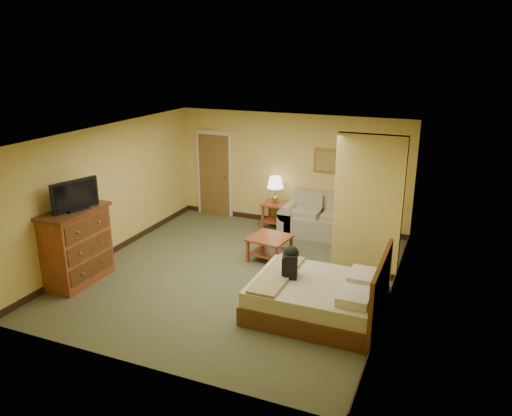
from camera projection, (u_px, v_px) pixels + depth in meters
The scene contains 17 objects.
floor at pixel (237, 274), 9.21m from camera, with size 6.00×6.00×0.00m, color #4E5235.
ceiling at pixel (235, 134), 8.41m from camera, with size 6.00×6.00×0.00m, color white.
back_wall at pixel (291, 170), 11.44m from camera, with size 5.50×0.02×2.60m, color #D4BA5A.
left_wall at pixel (109, 191), 9.81m from camera, with size 0.02×6.00×2.60m, color #D4BA5A.
right_wall at pixel (395, 228), 7.81m from camera, with size 0.02×6.00×2.60m, color #D4BA5A.
partition at pixel (368, 207), 8.84m from camera, with size 1.20×0.15×2.60m, color #D4BA5A.
door at pixel (215, 174), 12.21m from camera, with size 0.94×0.16×2.10m.
baseboard at pixel (289, 221), 11.82m from camera, with size 5.50×0.02×0.12m, color black.
loveseat at pixel (322, 222), 11.05m from camera, with size 1.83×0.85×0.92m.
side_table at pixel (275, 211), 11.51m from camera, with size 0.54×0.54×0.59m.
table_lamp at pixel (275, 183), 11.30m from camera, with size 0.37×0.37×0.62m.
coffee_table at pixel (270, 243), 9.76m from camera, with size 0.82×0.82×0.47m.
wall_picture at pixel (330, 161), 11.00m from camera, with size 0.71×0.04×0.55m.
dresser at pixel (76, 246), 8.74m from camera, with size 0.67×1.27×1.36m.
tv at pixel (75, 196), 8.42m from camera, with size 0.31×0.84×0.53m.
bed at pixel (321, 298), 7.74m from camera, with size 2.02×1.71×1.11m.
backpack at pixel (291, 261), 7.81m from camera, with size 0.27×0.34×0.51m.
Camera 1 is at (3.55, -7.60, 4.02)m, focal length 35.00 mm.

